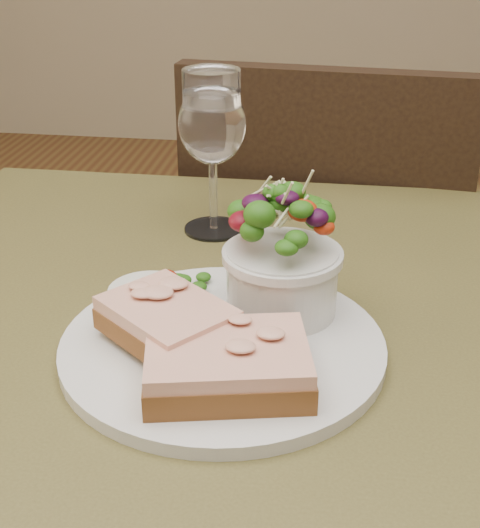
# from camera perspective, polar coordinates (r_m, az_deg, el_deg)

# --- Properties ---
(cafe_table) EXTENTS (0.80, 0.80, 0.75)m
(cafe_table) POSITION_cam_1_polar(r_m,az_deg,el_deg) (0.73, -0.57, -11.87)
(cafe_table) COLOR #433C1C
(cafe_table) RESTS_ON ground
(chair_far) EXTENTS (0.46, 0.46, 0.90)m
(chair_far) POSITION_cam_1_polar(r_m,az_deg,el_deg) (1.42, 6.45, -8.43)
(chair_far) COLOR black
(chair_far) RESTS_ON ground
(dinner_plate) EXTENTS (0.28, 0.28, 0.01)m
(dinner_plate) POSITION_cam_1_polar(r_m,az_deg,el_deg) (0.64, -1.35, -6.35)
(dinner_plate) COLOR silver
(dinner_plate) RESTS_ON cafe_table
(sandwich_front) EXTENTS (0.14, 0.12, 0.03)m
(sandwich_front) POSITION_cam_1_polar(r_m,az_deg,el_deg) (0.58, -0.99, -7.75)
(sandwich_front) COLOR #482C13
(sandwich_front) RESTS_ON dinner_plate
(sandwich_back) EXTENTS (0.13, 0.13, 0.03)m
(sandwich_back) POSITION_cam_1_polar(r_m,az_deg,el_deg) (0.62, -5.66, -4.34)
(sandwich_back) COLOR #482C13
(sandwich_back) RESTS_ON dinner_plate
(ramekin) EXTENTS (0.06, 0.06, 0.04)m
(ramekin) POSITION_cam_1_polar(r_m,az_deg,el_deg) (0.65, -7.10, -3.12)
(ramekin) COLOR beige
(ramekin) RESTS_ON dinner_plate
(salad_bowl) EXTENTS (0.10, 0.10, 0.13)m
(salad_bowl) POSITION_cam_1_polar(r_m,az_deg,el_deg) (0.65, 3.33, 0.93)
(salad_bowl) COLOR silver
(salad_bowl) RESTS_ON dinner_plate
(garnish) EXTENTS (0.05, 0.04, 0.02)m
(garnish) POSITION_cam_1_polar(r_m,az_deg,el_deg) (0.72, -4.77, -1.35)
(garnish) COLOR #153B0A
(garnish) RESTS_ON dinner_plate
(wine_glass) EXTENTS (0.08, 0.08, 0.18)m
(wine_glass) POSITION_cam_1_polar(r_m,az_deg,el_deg) (0.83, -2.17, 10.43)
(wine_glass) COLOR white
(wine_glass) RESTS_ON cafe_table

